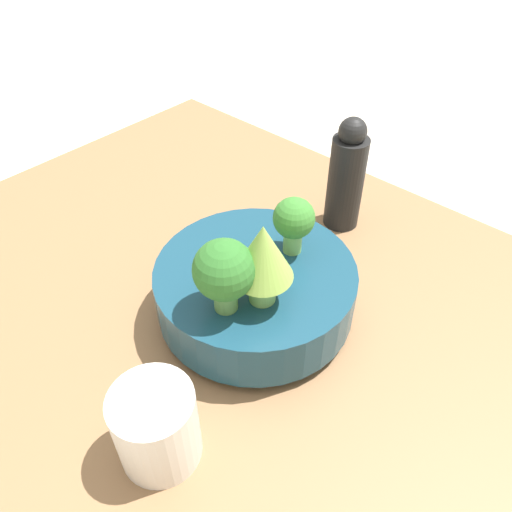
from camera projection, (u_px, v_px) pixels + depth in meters
name	position (u px, v px, depth m)	size (l,w,h in m)	color
ground_plane	(265.00, 340.00, 0.65)	(6.00, 6.00, 0.00)	beige
table	(265.00, 330.00, 0.64)	(1.09, 0.75, 0.04)	olive
bowl	(256.00, 288.00, 0.60)	(0.24, 0.24, 0.08)	navy
broccoli_floret_front	(294.00, 221.00, 0.57)	(0.05, 0.05, 0.07)	#7AB256
broccoli_floret_back	(224.00, 272.00, 0.50)	(0.07, 0.07, 0.09)	#609347
romanesco_piece_far	(263.00, 256.00, 0.50)	(0.07, 0.07, 0.10)	#7AB256
cup	(157.00, 427.00, 0.47)	(0.08, 0.08, 0.09)	silver
pepper_mill	(346.00, 177.00, 0.72)	(0.05, 0.05, 0.17)	black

